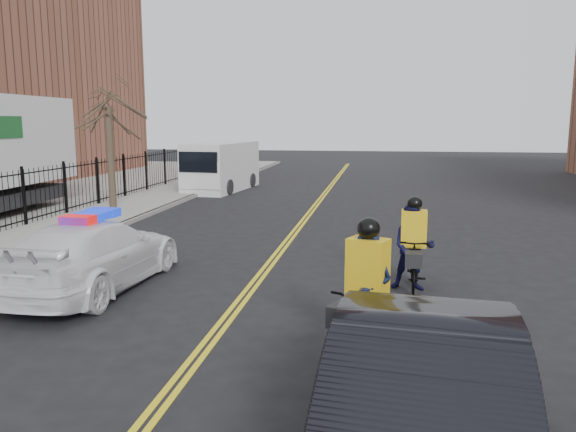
# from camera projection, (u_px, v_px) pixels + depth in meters

# --- Properties ---
(ground) EXTENTS (120.00, 120.00, 0.00)m
(ground) POSITION_uv_depth(u_px,v_px,m) (239.00, 304.00, 11.08)
(ground) COLOR black
(ground) RESTS_ON ground
(center_line_left) EXTENTS (0.10, 60.00, 0.01)m
(center_line_left) POSITION_uv_depth(u_px,v_px,m) (295.00, 228.00, 18.87)
(center_line_left) COLOR yellow
(center_line_left) RESTS_ON ground
(center_line_right) EXTENTS (0.10, 60.00, 0.01)m
(center_line_right) POSITION_uv_depth(u_px,v_px,m) (300.00, 229.00, 18.85)
(center_line_right) COLOR yellow
(center_line_right) RESTS_ON ground
(sidewalk) EXTENTS (3.00, 60.00, 0.15)m
(sidewalk) POSITION_uv_depth(u_px,v_px,m) (90.00, 220.00, 20.04)
(sidewalk) COLOR gray
(sidewalk) RESTS_ON ground
(curb) EXTENTS (0.20, 60.00, 0.15)m
(curb) POSITION_uv_depth(u_px,v_px,m) (130.00, 221.00, 19.80)
(curb) COLOR gray
(curb) RESTS_ON ground
(iron_fence) EXTENTS (0.12, 28.00, 2.00)m
(iron_fence) POSITION_uv_depth(u_px,v_px,m) (50.00, 194.00, 20.13)
(iron_fence) COLOR black
(iron_fence) RESTS_ON ground
(street_tree) EXTENTS (3.20, 3.20, 4.80)m
(street_tree) POSITION_uv_depth(u_px,v_px,m) (109.00, 122.00, 21.43)
(street_tree) COLOR #392D22
(street_tree) RESTS_ON sidewalk
(police_cruiser) EXTENTS (2.29, 5.25, 1.66)m
(police_cruiser) POSITION_uv_depth(u_px,v_px,m) (93.00, 254.00, 11.97)
(police_cruiser) COLOR white
(police_cruiser) RESTS_ON ground
(dark_sedan) EXTENTS (2.21, 5.28, 1.70)m
(dark_sedan) POSITION_uv_depth(u_px,v_px,m) (423.00, 417.00, 5.19)
(dark_sedan) COLOR black
(dark_sedan) RESTS_ON ground
(cargo_van) EXTENTS (2.76, 6.12, 2.48)m
(cargo_van) POSITION_uv_depth(u_px,v_px,m) (221.00, 167.00, 29.22)
(cargo_van) COLOR silver
(cargo_van) RESTS_ON ground
(cyclist_near) EXTENTS (1.56, 2.34, 2.17)m
(cyclist_near) POSITION_uv_depth(u_px,v_px,m) (366.00, 310.00, 8.41)
(cyclist_near) COLOR black
(cyclist_near) RESTS_ON ground
(cyclist_far) EXTENTS (0.92, 2.01, 2.01)m
(cyclist_far) POSITION_uv_depth(u_px,v_px,m) (413.00, 253.00, 11.88)
(cyclist_far) COLOR black
(cyclist_far) RESTS_ON ground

